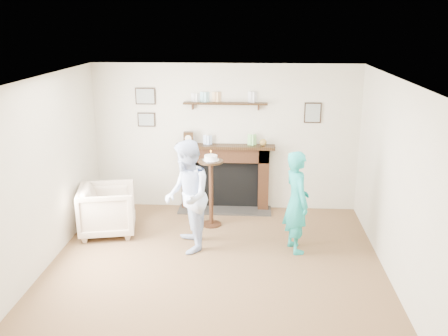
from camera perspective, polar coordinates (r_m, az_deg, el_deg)
The scene contains 6 objects.
ground at distance 6.62m, azimuth -1.20°, elevation -12.16°, with size 5.00×5.00×0.00m, color brown.
room_shell at distance 6.67m, azimuth -0.79°, elevation 3.09°, with size 4.54×5.02×2.52m.
armchair at distance 8.03m, azimuth -12.99°, elevation -7.20°, with size 0.81×0.83×0.76m, color #C5A892.
man at distance 7.33m, azimuth -4.11°, elevation -9.18°, with size 0.78×0.61×1.60m, color #A4BACD.
woman at distance 7.36m, azimuth 8.05°, elevation -9.21°, with size 0.54×0.35×1.47m, color teal.
pedestal_table at distance 7.85m, azimuth -1.50°, elevation -1.37°, with size 0.39×0.39×1.24m.
Camera 1 is at (0.51, -5.78, 3.19)m, focal length 40.00 mm.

